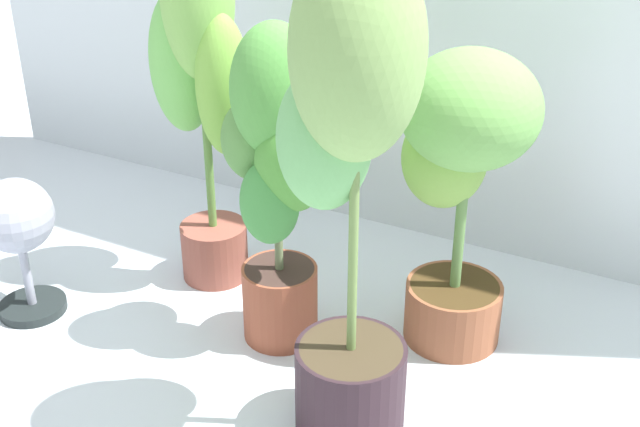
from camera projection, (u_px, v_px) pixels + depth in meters
ground_plane at (262, 374)px, 2.02m from camera, size 8.00×8.00×0.00m
potted_plant_back_left at (201, 73)px, 2.15m from camera, size 0.37×0.26×1.05m
potted_plant_center at (275, 172)px, 1.94m from camera, size 0.34×0.28×0.83m
potted_plant_back_right at (461, 165)px, 1.94m from camera, size 0.41×0.40×0.77m
potted_plant_front_right at (349, 173)px, 1.58m from camera, size 0.36×0.34×1.07m
floor_fan at (17, 225)px, 2.14m from camera, size 0.27×0.27×0.39m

